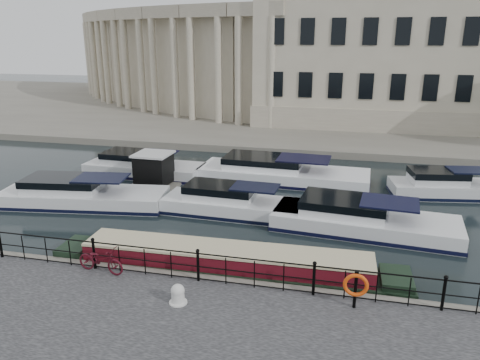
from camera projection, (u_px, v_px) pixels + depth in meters
name	position (u px, v px, depth m)	size (l,w,h in m)	color
ground_plane	(216.00, 265.00, 18.67)	(160.00, 160.00, 0.00)	black
far_bank	(308.00, 110.00, 54.82)	(120.00, 42.00, 0.55)	#6B665B
railing	(198.00, 264.00, 16.22)	(24.14, 0.14, 1.22)	black
civic_building	(297.00, 52.00, 49.04)	(53.55, 31.84, 16.85)	#ADA38C
bicycle	(101.00, 260.00, 16.86)	(0.65, 1.87, 0.98)	#460C17
mooring_bollard	(178.00, 294.00, 14.97)	(0.59, 0.59, 0.66)	silver
life_ring_post	(356.00, 286.00, 14.51)	(0.79, 0.20, 1.29)	black
narrowboat	(225.00, 268.00, 17.70)	(13.65, 2.14, 1.50)	black
harbour_hut	(154.00, 172.00, 27.96)	(2.88, 2.42, 2.17)	#6B665B
cabin_cruisers	(247.00, 191.00, 26.41)	(27.57, 10.60, 1.99)	silver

